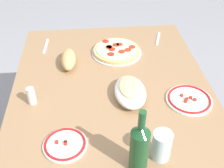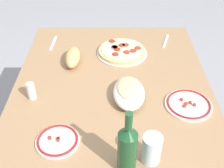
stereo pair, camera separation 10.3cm
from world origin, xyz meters
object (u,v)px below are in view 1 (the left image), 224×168
(side_plate_far, at_px, (65,144))
(spice_shaker, at_px, (31,96))
(wine_bottle, at_px, (140,147))
(baked_pasta_dish, at_px, (130,91))
(water_glass, at_px, (162,146))
(bread_loaf, at_px, (68,59))
(dining_table, at_px, (112,104))
(pepperoni_pizza, at_px, (117,51))
(side_plate_near, at_px, (189,99))

(side_plate_far, height_order, spice_shaker, spice_shaker)
(wine_bottle, bearing_deg, baked_pasta_dish, 176.11)
(wine_bottle, height_order, water_glass, wine_bottle)
(bread_loaf, height_order, spice_shaker, spice_shaker)
(dining_table, bearing_deg, pepperoni_pizza, 169.98)
(side_plate_near, height_order, side_plate_far, same)
(pepperoni_pizza, bearing_deg, spice_shaker, -47.82)
(dining_table, xyz_separation_m, spice_shaker, (0.07, -0.38, 0.15))
(baked_pasta_dish, bearing_deg, bread_loaf, -135.47)
(baked_pasta_dish, xyz_separation_m, side_plate_far, (0.27, -0.30, -0.03))
(spice_shaker, bearing_deg, pepperoni_pizza, 132.18)
(side_plate_far, bearing_deg, water_glass, 77.07)
(water_glass, xyz_separation_m, bread_loaf, (-0.66, -0.37, -0.03))
(pepperoni_pizza, height_order, side_plate_far, pepperoni_pizza)
(wine_bottle, xyz_separation_m, spice_shaker, (-0.39, -0.44, -0.07))
(dining_table, height_order, baked_pasta_dish, baked_pasta_dish)
(wine_bottle, relative_size, spice_shaker, 3.26)
(side_plate_far, relative_size, bread_loaf, 0.93)
(wine_bottle, relative_size, bread_loaf, 1.47)
(water_glass, relative_size, bread_loaf, 0.65)
(wine_bottle, relative_size, side_plate_near, 1.29)
(pepperoni_pizza, distance_m, side_plate_near, 0.54)
(side_plate_near, bearing_deg, wine_bottle, -41.81)
(pepperoni_pizza, bearing_deg, bread_loaf, -70.47)
(water_glass, bearing_deg, side_plate_near, 145.18)
(water_glass, relative_size, side_plate_far, 0.69)
(dining_table, relative_size, water_glass, 10.54)
(dining_table, relative_size, wine_bottle, 4.62)
(pepperoni_pizza, xyz_separation_m, wine_bottle, (0.79, -0.00, 0.10))
(wine_bottle, height_order, side_plate_far, wine_bottle)
(side_plate_near, bearing_deg, bread_loaf, -121.73)
(baked_pasta_dish, distance_m, bread_loaf, 0.43)
(wine_bottle, height_order, side_plate_near, wine_bottle)
(side_plate_far, xyz_separation_m, spice_shaker, (-0.27, -0.16, 0.03))
(baked_pasta_dish, relative_size, water_glass, 1.93)
(baked_pasta_dish, bearing_deg, pepperoni_pizza, -176.90)
(pepperoni_pizza, bearing_deg, water_glass, 6.70)
(baked_pasta_dish, bearing_deg, dining_table, -132.39)
(wine_bottle, xyz_separation_m, bread_loaf, (-0.70, -0.27, -0.08))
(dining_table, height_order, spice_shaker, spice_shaker)
(dining_table, height_order, pepperoni_pizza, pepperoni_pizza)
(pepperoni_pizza, bearing_deg, dining_table, -10.02)
(water_glass, height_order, bread_loaf, water_glass)
(baked_pasta_dish, height_order, bread_loaf, baked_pasta_dish)
(wine_bottle, xyz_separation_m, water_glass, (-0.04, 0.09, -0.05))
(baked_pasta_dish, relative_size, wine_bottle, 0.85)
(bread_loaf, bearing_deg, wine_bottle, 21.46)
(wine_bottle, bearing_deg, side_plate_near, 138.19)
(pepperoni_pizza, relative_size, water_glass, 2.39)
(dining_table, relative_size, baked_pasta_dish, 5.45)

